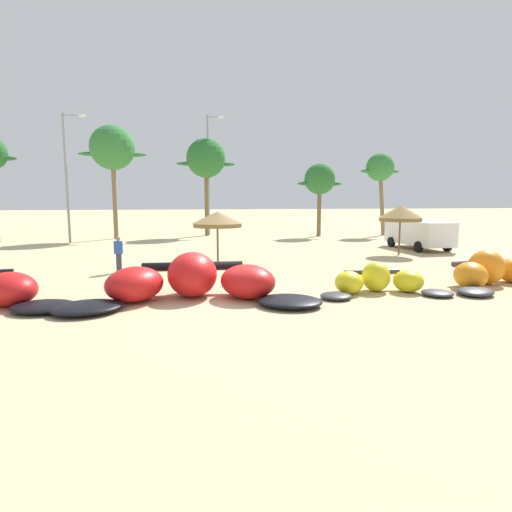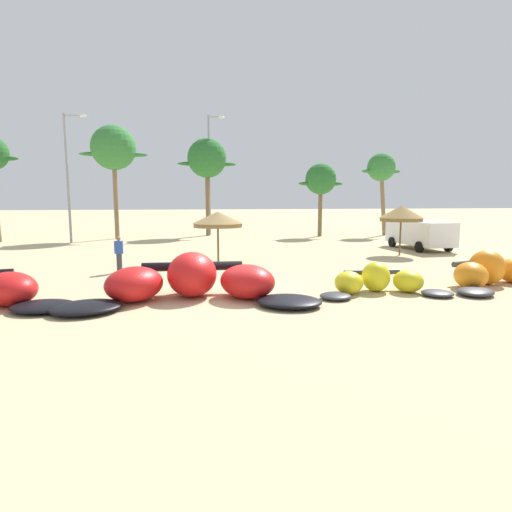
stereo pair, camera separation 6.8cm
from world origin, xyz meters
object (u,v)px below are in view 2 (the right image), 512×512
person_near_kites (119,254)px  beach_umbrella_middle (401,213)px  beach_umbrella_near_van (218,219)px  parked_van (419,232)px  kite_left (192,282)px  palm_right_of_gap (381,169)px  kite_left_of_center (379,281)px  palm_center_right (321,180)px  palm_left_of_gap (113,149)px  lamppost_east_center (210,170)px  lamppost_west_center (69,172)px  kite_center (494,272)px  palm_center_left (207,159)px

person_near_kites → beach_umbrella_middle: bearing=11.5°
beach_umbrella_near_van → parked_van: beach_umbrella_near_van is taller
kite_left → palm_right_of_gap: 28.70m
kite_left_of_center → palm_center_right: (5.55, 22.23, 4.55)m
person_near_kites → palm_left_of_gap: palm_left_of_gap is taller
beach_umbrella_near_van → lamppost_east_center: lamppost_east_center is taller
beach_umbrella_middle → lamppost_west_center: (-20.66, 11.30, 2.85)m
beach_umbrella_middle → kite_center: bearing=-96.8°
kite_left_of_center → palm_center_left: (-4.22, 24.74, 6.42)m
kite_center → lamppost_east_center: bearing=109.3°
palm_left_of_gap → lamppost_west_center: bearing=-137.3°
kite_left_of_center → palm_left_of_gap: palm_left_of_gap is taller
palm_center_left → person_near_kites: bearing=-105.5°
kite_left → beach_umbrella_near_van: bearing=78.8°
palm_center_right → lamppost_west_center: (-20.33, -1.90, 0.34)m
kite_left_of_center → beach_umbrella_middle: bearing=56.9°
kite_center → palm_center_left: size_ratio=0.65×
person_near_kites → palm_left_of_gap: 18.44m
palm_center_left → palm_center_right: bearing=-14.4°
kite_left_of_center → palm_right_of_gap: bearing=63.2°
kite_left → palm_center_left: 25.40m
kite_center → palm_left_of_gap: palm_left_of_gap is taller
palm_right_of_gap → lamppost_west_center: 26.07m
kite_center → palm_center_right: (0.70, 21.86, 4.45)m
kite_left_of_center → kite_center: kite_center is taller
kite_left → parked_van: size_ratio=1.62×
palm_center_right → lamppost_west_center: size_ratio=0.67×
beach_umbrella_near_van → person_near_kites: (-4.63, -2.37, -1.40)m
kite_left_of_center → lamppost_west_center: lamppost_west_center is taller
lamppost_east_center → palm_right_of_gap: bearing=-11.7°
palm_center_left → lamppost_east_center: 1.15m
beach_umbrella_near_van → palm_left_of_gap: bearing=115.7°
kite_left_of_center → beach_umbrella_middle: size_ratio=1.66×
kite_left → palm_left_of_gap: bearing=103.5°
parked_van → lamppost_east_center: bearing=132.9°
beach_umbrella_near_van → lamppost_east_center: (0.92, 17.02, 3.67)m
palm_right_of_gap → lamppost_west_center: size_ratio=0.78×
kite_left → beach_umbrella_middle: size_ratio=2.87×
beach_umbrella_middle → lamppost_east_center: bearing=121.0°
kite_center → person_near_kites: size_ratio=3.49×
kite_left → lamppost_east_center: 25.78m
kite_center → palm_left_of_gap: size_ratio=0.61×
person_near_kites → palm_left_of_gap: size_ratio=0.18×
kite_left → beach_umbrella_middle: (12.30, 8.83, 1.87)m
lamppost_east_center → palm_center_right: bearing=-18.0°
kite_left → palm_left_of_gap: 24.39m
kite_center → beach_umbrella_middle: beach_umbrella_middle is taller
beach_umbrella_near_van → lamppost_west_center: 15.93m
beach_umbrella_middle → parked_van: (2.83, 2.69, -1.35)m
lamppost_west_center → palm_right_of_gap: bearing=4.1°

